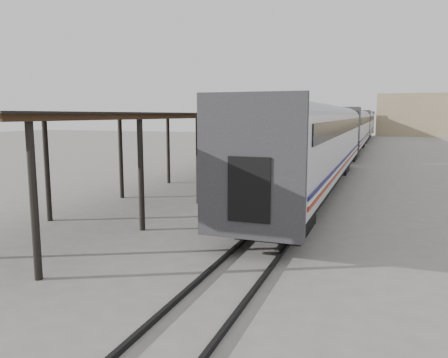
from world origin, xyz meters
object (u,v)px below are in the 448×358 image
Objects in this scene: baggage_cart at (227,205)px; pedestrian at (222,160)px; luggage_tug at (268,164)px; porter at (225,176)px.

baggage_cart is 1.35× the size of pedestrian.
pedestrian reaches higher than luggage_tug.
porter is (0.18, -0.65, 1.19)m from baggage_cart.
luggage_tug is at bearing -130.91° from pedestrian.
pedestrian is (-4.73, 12.34, 0.34)m from baggage_cart.
porter is 0.99× the size of pedestrian.
luggage_tug reaches higher than baggage_cart.
porter reaches higher than baggage_cart.
pedestrian is (-2.69, -2.09, 0.41)m from luggage_tug.
pedestrian is at bearing 91.01° from baggage_cart.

